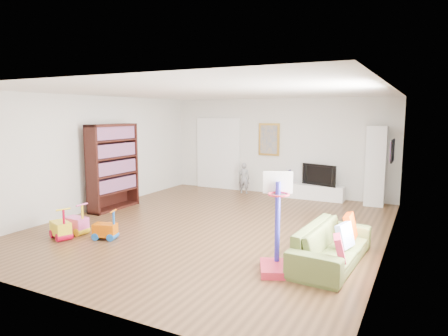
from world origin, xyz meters
The scene contains 25 objects.
floor centered at (0.00, 0.00, 0.00)m, with size 6.50×7.50×0.00m, color brown.
ceiling centered at (0.00, 0.00, 2.70)m, with size 6.50×7.50×0.00m, color white.
wall_back centered at (0.00, 3.75, 1.35)m, with size 6.50×0.00×2.70m, color silver.
wall_front centered at (0.00, -3.75, 1.35)m, with size 6.50×0.00×2.70m, color silver.
wall_left centered at (-3.25, 0.00, 1.35)m, with size 0.00×7.50×2.70m, color silver.
wall_right centered at (3.25, 0.00, 1.35)m, with size 0.00×7.50×2.70m, color white.
navy_accent centered at (3.23, 1.40, 1.85)m, with size 0.01×3.20×1.70m, color black.
olive_wainscot centered at (3.23, 1.40, 0.50)m, with size 0.01×3.20×1.00m, color brown.
doorway centered at (-1.90, 3.71, 1.05)m, with size 1.45×0.06×2.10m, color white.
painting_back centered at (-0.25, 3.71, 1.55)m, with size 0.62×0.06×0.92m, color gold.
artwork_right centered at (3.17, 1.60, 1.55)m, with size 0.04×0.56×0.46m, color #7F3F8C.
media_console centered at (1.10, 3.49, 0.19)m, with size 1.67×0.42×0.39m, color white.
tall_cabinet centered at (2.67, 3.46, 0.99)m, with size 0.46×0.46×1.99m, color white.
bookshelf centered at (-2.87, 0.19, 1.02)m, with size 0.37×1.40×2.04m, color black.
sofa centered at (2.57, -0.99, 0.29)m, with size 2.00×0.78×0.58m, color olive.
basketball_hoop centered at (1.95, -1.71, 0.73)m, with size 0.50×0.61×1.46m, color #D32944.
ride_on_yellow centered at (-2.14, -2.03, 0.30)m, with size 0.45×0.28×0.60m, color yellow.
ride_on_orange centered at (-1.38, -1.69, 0.27)m, with size 0.41×0.25×0.55m, color #DC5F04.
ride_on_pink centered at (-2.12, -1.68, 0.30)m, with size 0.45×0.28×0.60m, color #FF5AB4.
child centered at (-0.86, 3.33, 0.44)m, with size 0.32×0.21×0.89m, color gray.
tv centered at (1.30, 3.51, 0.67)m, with size 0.99×0.13×0.57m, color black.
vase_plant centered at (0.44, 3.46, 0.59)m, with size 0.36×0.31×0.40m, color #160780.
pillow_left centered at (2.80, -1.60, 0.46)m, with size 0.09×0.34×0.34m, color #C62A4E.
pillow_center centered at (2.76, -0.97, 0.46)m, with size 0.10×0.37×0.37m, color white.
pillow_right centered at (2.74, -0.41, 0.46)m, with size 0.11×0.40×0.40m, color #D43400.
Camera 1 is at (3.78, -6.99, 2.30)m, focal length 32.00 mm.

